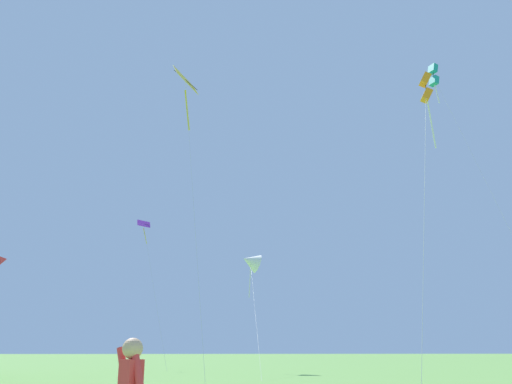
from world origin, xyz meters
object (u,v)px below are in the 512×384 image
kite_yellow_diamond (186,92)px  kite_teal_box (434,77)px  kite_purple_streamer (145,231)px  kite_white_distant (251,261)px  kite_orange_box (426,91)px

kite_yellow_diamond → kite_teal_box: bearing=15.8°
kite_purple_streamer → kite_yellow_diamond: (3.88, -13.65, 6.45)m
kite_white_distant → kite_orange_box: kite_orange_box is taller
kite_purple_streamer → kite_teal_box: size_ratio=0.52×
kite_teal_box → kite_yellow_diamond: bearing=-164.2°
kite_purple_streamer → kite_white_distant: bearing=-43.4°
kite_purple_streamer → kite_white_distant: (8.52, -8.07, -3.74)m
kite_yellow_diamond → kite_orange_box: bearing=-54.5°
kite_yellow_diamond → kite_teal_box: kite_teal_box is taller
kite_purple_streamer → kite_orange_box: (13.94, -27.76, -0.13)m
kite_orange_box → kite_white_distant: bearing=105.4°
kite_purple_streamer → kite_white_distant: size_ratio=0.99×
kite_yellow_diamond → kite_orange_box: size_ratio=1.66×
kite_white_distant → kite_teal_box: kite_teal_box is taller
kite_white_distant → kite_purple_streamer: bearing=136.6°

